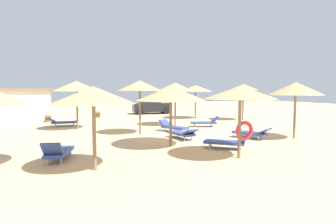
% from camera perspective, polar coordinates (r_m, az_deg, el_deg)
% --- Properties ---
extents(ground_plane, '(80.00, 80.00, 0.00)m').
position_cam_1_polar(ground_plane, '(13.69, 4.47, -5.97)').
color(ground_plane, '#D1B284').
extents(parasol_0, '(3.11, 3.11, 2.66)m').
position_cam_1_polar(parasol_0, '(12.02, 0.57, 3.83)').
color(parasol_0, '#75604C').
rests_on(parasol_0, ground).
extents(parasol_2, '(2.63, 2.63, 2.67)m').
position_cam_1_polar(parasol_2, '(10.28, 14.89, 3.75)').
color(parasol_2, '#75604C').
rests_on(parasol_2, ground).
extents(parasol_3, '(2.96, 2.96, 3.08)m').
position_cam_1_polar(parasol_3, '(18.22, -18.58, 5.13)').
color(parasol_3, '#75604C').
rests_on(parasol_3, ground).
extents(parasol_4, '(2.71, 2.71, 2.92)m').
position_cam_1_polar(parasol_4, '(15.49, 25.15, 4.42)').
color(parasol_4, '#75604C').
rests_on(parasol_4, ground).
extents(parasol_5, '(2.48, 2.48, 3.05)m').
position_cam_1_polar(parasol_5, '(15.52, -5.92, 5.47)').
color(parasol_5, '#75604C').
rests_on(parasol_5, ground).
extents(parasol_6, '(2.72, 2.72, 3.02)m').
position_cam_1_polar(parasol_6, '(19.21, 1.53, 5.21)').
color(parasol_6, '#75604C').
rests_on(parasol_6, ground).
extents(parasol_7, '(2.62, 2.62, 2.63)m').
position_cam_1_polar(parasol_7, '(8.73, -15.34, 3.36)').
color(parasol_7, '#75604C').
rests_on(parasol_7, ground).
extents(parasol_8, '(3.02, 3.02, 2.92)m').
position_cam_1_polar(parasol_8, '(24.06, 5.76, 4.90)').
color(parasol_8, '#75604C').
rests_on(parasol_8, ground).
extents(parasol_9, '(2.44, 2.44, 3.00)m').
position_cam_1_polar(parasol_9, '(23.42, 15.49, 5.00)').
color(parasol_9, '#75604C').
rests_on(parasol_9, ground).
extents(lounger_0, '(1.03, 2.00, 0.63)m').
position_cam_1_polar(lounger_0, '(14.02, 3.10, -4.43)').
color(lounger_0, '#33478C').
rests_on(lounger_0, ground).
extents(lounger_1, '(1.12, 1.95, 0.80)m').
position_cam_1_polar(lounger_1, '(10.58, -21.94, -7.67)').
color(lounger_1, '#33478C').
rests_on(lounger_1, ground).
extents(lounger_2, '(1.88, 1.72, 0.62)m').
position_cam_1_polar(lounger_2, '(11.97, 12.34, -6.11)').
color(lounger_2, '#33478C').
rests_on(lounger_2, ground).
extents(lounger_3, '(1.92, 0.69, 0.65)m').
position_cam_1_polar(lounger_3, '(20.15, -21.23, -1.95)').
color(lounger_3, '#33478C').
rests_on(lounger_3, ground).
extents(lounger_4, '(1.45, 1.99, 0.63)m').
position_cam_1_polar(lounger_4, '(14.76, 17.12, -4.17)').
color(lounger_4, '#33478C').
rests_on(lounger_4, ground).
extents(lounger_5, '(1.43, 1.98, 0.70)m').
position_cam_1_polar(lounger_5, '(16.37, 1.04, -3.08)').
color(lounger_5, '#33478C').
rests_on(lounger_5, ground).
extents(lounger_6, '(1.99, 1.19, 0.73)m').
position_cam_1_polar(lounger_6, '(18.78, 7.85, -2.12)').
color(lounger_6, '#33478C').
rests_on(lounger_6, ground).
extents(bench_0, '(0.60, 1.54, 0.49)m').
position_cam_1_polar(bench_0, '(23.59, -23.80, -1.03)').
color(bench_0, brown).
rests_on(bench_0, ground).
extents(bench_1, '(0.63, 1.54, 0.49)m').
position_cam_1_polar(bench_1, '(25.83, -14.39, -0.32)').
color(bench_1, brown).
rests_on(bench_1, ground).
extents(parked_car, '(4.15, 2.29, 1.72)m').
position_cam_1_polar(parked_car, '(28.87, -3.48, 1.28)').
color(parked_car, black).
rests_on(parked_car, ground).
extents(beach_cabana, '(4.06, 3.72, 2.64)m').
position_cam_1_polar(beach_cabana, '(26.37, -27.37, 1.58)').
color(beach_cabana, white).
rests_on(beach_cabana, ground).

